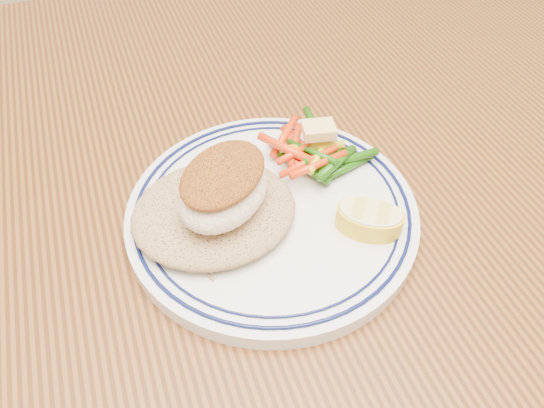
{
  "coord_description": "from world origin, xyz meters",
  "views": [
    {
      "loc": [
        -0.06,
        -0.33,
        1.09
      ],
      "look_at": [
        0.05,
        -0.05,
        0.77
      ],
      "focal_mm": 35.0,
      "sensor_mm": 36.0,
      "label": 1
    }
  ],
  "objects": [
    {
      "name": "fish_fillet",
      "position": [
        0.01,
        -0.05,
        0.81
      ],
      "size": [
        0.11,
        0.1,
        0.04
      ],
      "color": "white",
      "rests_on": "rice_pilaf"
    },
    {
      "name": "rice_pilaf",
      "position": [
        -0.0,
        -0.04,
        0.78
      ],
      "size": [
        0.14,
        0.12,
        0.03
      ],
      "primitive_type": "ellipsoid",
      "color": "#9B794D",
      "rests_on": "plate"
    },
    {
      "name": "dining_table",
      "position": [
        0.0,
        0.0,
        0.65
      ],
      "size": [
        1.5,
        0.9,
        0.75
      ],
      "color": "#48250E",
      "rests_on": "ground"
    },
    {
      "name": "plate",
      "position": [
        0.05,
        -0.05,
        0.76
      ],
      "size": [
        0.25,
        0.25,
        0.02
      ],
      "color": "white",
      "rests_on": "dining_table"
    },
    {
      "name": "lemon_wedge",
      "position": [
        0.11,
        -0.09,
        0.78
      ],
      "size": [
        0.07,
        0.07,
        0.02
      ],
      "color": "yellow",
      "rests_on": "plate"
    },
    {
      "name": "vegetable_pile",
      "position": [
        0.1,
        -0.01,
        0.78
      ],
      "size": [
        0.1,
        0.1,
        0.03
      ],
      "color": "#1B520A",
      "rests_on": "plate"
    },
    {
      "name": "butter_pat",
      "position": [
        0.11,
        -0.0,
        0.8
      ],
      "size": [
        0.03,
        0.03,
        0.01
      ],
      "primitive_type": "cube",
      "rotation": [
        0.0,
        0.0,
        -0.21
      ],
      "color": "#EBCC73",
      "rests_on": "vegetable_pile"
    }
  ]
}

